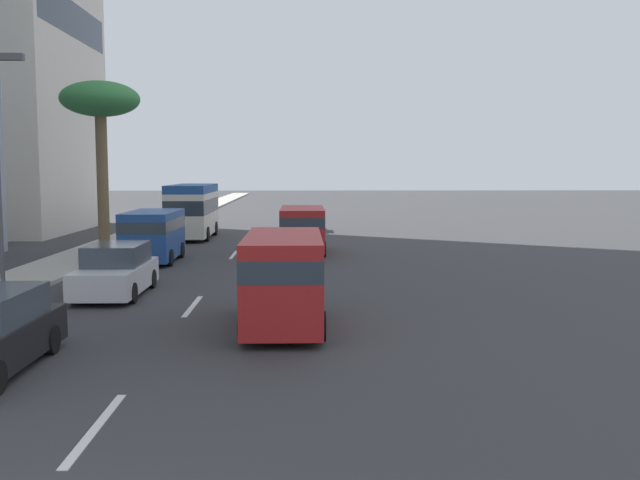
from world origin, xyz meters
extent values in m
plane|color=#38383A|center=(31.50, 0.00, 0.00)|extent=(198.00, 198.00, 0.00)
cube|color=#B2ADA3|center=(31.50, 6.87, 0.07)|extent=(162.00, 2.70, 0.15)
cube|color=silver|center=(4.88, 0.00, 0.01)|extent=(3.20, 0.16, 0.01)
cube|color=silver|center=(14.80, 0.00, 0.01)|extent=(3.20, 0.16, 0.01)
cube|color=silver|center=(27.56, 0.00, 0.01)|extent=(3.20, 0.16, 0.01)
cylinder|color=black|center=(9.43, 2.29, 0.32)|extent=(0.64, 0.22, 0.64)
cube|color=silver|center=(35.76, 3.19, 1.47)|extent=(6.70, 2.24, 2.47)
cube|color=#1E4C93|center=(35.76, 3.19, 2.94)|extent=(6.70, 2.24, 0.47)
cube|color=#28333D|center=(35.76, 3.19, 1.94)|extent=(6.72, 2.25, 0.82)
cylinder|color=black|center=(33.82, 2.13, 0.42)|extent=(0.84, 0.26, 0.84)
cylinder|color=black|center=(33.82, 4.26, 0.42)|extent=(0.84, 0.26, 0.84)
cylinder|color=black|center=(37.71, 2.13, 0.42)|extent=(0.84, 0.26, 0.84)
cylinder|color=black|center=(37.71, 4.26, 0.42)|extent=(0.84, 0.26, 0.84)
cube|color=#A51E1E|center=(11.94, -2.79, 1.30)|extent=(5.01, 1.93, 2.20)
cube|color=#2D3842|center=(11.94, -2.79, 1.78)|extent=(5.02, 1.93, 0.53)
cylinder|color=black|center=(13.45, -1.87, 0.36)|extent=(0.72, 0.24, 0.72)
cylinder|color=black|center=(13.45, -3.70, 0.36)|extent=(0.72, 0.24, 0.72)
cylinder|color=black|center=(10.44, -1.87, 0.36)|extent=(0.72, 0.24, 0.72)
cylinder|color=black|center=(10.44, -3.70, 0.36)|extent=(0.72, 0.24, 0.72)
cube|color=#A51E1E|center=(40.93, -3.33, 0.55)|extent=(4.29, 1.82, 0.74)
cube|color=#38424C|center=(40.71, -3.33, 1.22)|extent=(2.36, 1.68, 0.61)
cylinder|color=black|center=(42.26, -2.49, 0.32)|extent=(0.64, 0.22, 0.64)
cylinder|color=black|center=(42.26, -4.17, 0.32)|extent=(0.64, 0.22, 0.64)
cylinder|color=black|center=(39.60, -2.49, 0.32)|extent=(0.64, 0.22, 0.64)
cylinder|color=black|center=(39.60, -4.17, 0.32)|extent=(0.64, 0.22, 0.64)
cube|color=#1E478C|center=(25.02, 3.28, 1.22)|extent=(4.70, 2.01, 2.04)
cube|color=#2D3842|center=(25.02, 3.28, 1.67)|extent=(4.71, 2.02, 0.49)
cylinder|color=black|center=(23.61, 2.32, 0.36)|extent=(0.72, 0.24, 0.72)
cylinder|color=black|center=(23.61, 4.23, 0.36)|extent=(0.72, 0.24, 0.72)
cylinder|color=black|center=(26.43, 2.32, 0.36)|extent=(0.72, 0.24, 0.72)
cylinder|color=black|center=(26.43, 4.23, 0.36)|extent=(0.72, 0.24, 0.72)
cube|color=silver|center=(16.72, 2.77, 0.58)|extent=(4.57, 1.85, 0.81)
cube|color=#38424C|center=(16.94, 2.77, 1.32)|extent=(2.51, 1.70, 0.66)
cylinder|color=black|center=(15.30, 1.92, 0.32)|extent=(0.64, 0.22, 0.64)
cylinder|color=black|center=(15.30, 3.62, 0.32)|extent=(0.64, 0.22, 0.64)
cylinder|color=black|center=(18.13, 1.92, 0.32)|extent=(0.64, 0.22, 0.64)
cylinder|color=black|center=(18.13, 3.62, 0.32)|extent=(0.64, 0.22, 0.64)
cube|color=#A51E1E|center=(28.24, -3.28, 1.20)|extent=(5.25, 2.07, 2.01)
cube|color=#2D3842|center=(28.24, -3.28, 1.65)|extent=(5.26, 2.08, 0.48)
cylinder|color=black|center=(29.82, -2.30, 0.36)|extent=(0.72, 0.24, 0.72)
cylinder|color=black|center=(29.82, -4.27, 0.36)|extent=(0.72, 0.24, 0.72)
cylinder|color=black|center=(26.67, -2.30, 0.36)|extent=(0.72, 0.24, 0.72)
cylinder|color=black|center=(26.67, -4.27, 0.36)|extent=(0.72, 0.24, 0.72)
cylinder|color=brown|center=(29.39, 6.64, 3.55)|extent=(0.56, 0.56, 6.79)
ellipsoid|color=#388442|center=(29.39, 6.64, 7.52)|extent=(3.86, 3.86, 1.74)
cube|color=#4C4C51|center=(15.64, 5.47, 7.40)|extent=(0.24, 0.90, 0.20)
cube|color=#2D3847|center=(41.08, 11.46, 13.68)|extent=(12.98, 0.08, 2.28)
camera|label=1|loc=(-5.97, -3.26, 4.06)|focal=39.53mm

